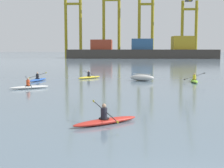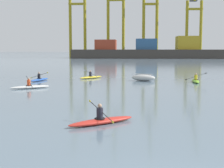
{
  "view_description": "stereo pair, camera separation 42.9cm",
  "coord_description": "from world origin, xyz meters",
  "px_view_note": "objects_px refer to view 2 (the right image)",
  "views": [
    {
      "loc": [
        -1.42,
        -6.73,
        3.41
      ],
      "look_at": [
        -2.62,
        19.35,
        0.6
      ],
      "focal_mm": 52.13,
      "sensor_mm": 36.0,
      "label": 1
    },
    {
      "loc": [
        -0.99,
        -6.71,
        3.41
      ],
      "look_at": [
        -2.62,
        19.35,
        0.6
      ],
      "focal_mm": 52.13,
      "sensor_mm": 36.0,
      "label": 2
    }
  ],
  "objects_px": {
    "gantry_crane_east_mid": "(150,13)",
    "kayak_white": "(30,87)",
    "capsized_dinghy": "(143,78)",
    "kayak_yellow": "(91,77)",
    "container_barge": "(147,51)",
    "kayak_red": "(101,120)",
    "kayak_lime": "(196,81)",
    "gantry_crane_west": "(77,14)",
    "kayak_blue": "(40,79)",
    "gantry_crane_west_mid": "(116,11)",
    "gantry_crane_east": "(194,16)"
  },
  "relations": [
    {
      "from": "gantry_crane_east_mid",
      "to": "kayak_white",
      "type": "distance_m",
      "value": 109.18
    },
    {
      "from": "capsized_dinghy",
      "to": "kayak_yellow",
      "type": "bearing_deg",
      "value": 156.05
    },
    {
      "from": "capsized_dinghy",
      "to": "kayak_yellow",
      "type": "distance_m",
      "value": 6.58
    },
    {
      "from": "container_barge",
      "to": "kayak_red",
      "type": "bearing_deg",
      "value": -93.67
    },
    {
      "from": "capsized_dinghy",
      "to": "kayak_lime",
      "type": "relative_size",
      "value": 0.82
    },
    {
      "from": "kayak_yellow",
      "to": "kayak_red",
      "type": "xyz_separation_m",
      "value": [
        3.43,
        -23.05,
        0.0
      ]
    },
    {
      "from": "gantry_crane_east_mid",
      "to": "kayak_red",
      "type": "relative_size",
      "value": 12.57
    },
    {
      "from": "gantry_crane_west",
      "to": "kayak_white",
      "type": "height_order",
      "value": "gantry_crane_west"
    },
    {
      "from": "container_barge",
      "to": "capsized_dinghy",
      "type": "bearing_deg",
      "value": -92.83
    },
    {
      "from": "kayak_blue",
      "to": "kayak_red",
      "type": "bearing_deg",
      "value": -66.5
    },
    {
      "from": "gantry_crane_west_mid",
      "to": "gantry_crane_east",
      "type": "relative_size",
      "value": 1.11
    },
    {
      "from": "gantry_crane_west_mid",
      "to": "kayak_red",
      "type": "relative_size",
      "value": 13.39
    },
    {
      "from": "gantry_crane_east_mid",
      "to": "kayak_white",
      "type": "xyz_separation_m",
      "value": [
        -16.03,
        -106.56,
        -17.58
      ]
    },
    {
      "from": "kayak_yellow",
      "to": "kayak_white",
      "type": "height_order",
      "value": "kayak_white"
    },
    {
      "from": "kayak_lime",
      "to": "kayak_red",
      "type": "xyz_separation_m",
      "value": [
        -7.92,
        -19.28,
        0.0
      ]
    },
    {
      "from": "gantry_crane_east",
      "to": "kayak_white",
      "type": "distance_m",
      "value": 115.99
    },
    {
      "from": "capsized_dinghy",
      "to": "kayak_blue",
      "type": "height_order",
      "value": "kayak_blue"
    },
    {
      "from": "gantry_crane_west_mid",
      "to": "gantry_crane_east_mid",
      "type": "bearing_deg",
      "value": -11.9
    },
    {
      "from": "gantry_crane_east_mid",
      "to": "kayak_lime",
      "type": "relative_size",
      "value": 11.27
    },
    {
      "from": "container_barge",
      "to": "gantry_crane_west",
      "type": "xyz_separation_m",
      "value": [
        -28.49,
        13.64,
        15.26
      ]
    },
    {
      "from": "gantry_crane_west_mid",
      "to": "kayak_red",
      "type": "height_order",
      "value": "gantry_crane_west_mid"
    },
    {
      "from": "kayak_blue",
      "to": "kayak_yellow",
      "type": "bearing_deg",
      "value": 32.47
    },
    {
      "from": "gantry_crane_east",
      "to": "gantry_crane_west_mid",
      "type": "bearing_deg",
      "value": -179.93
    },
    {
      "from": "gantry_crane_west_mid",
      "to": "kayak_blue",
      "type": "xyz_separation_m",
      "value": [
        -2.91,
        -102.79,
        -19.06
      ]
    },
    {
      "from": "kayak_blue",
      "to": "kayak_red",
      "type": "distance_m",
      "value": 21.55
    },
    {
      "from": "gantry_crane_west_mid",
      "to": "gantry_crane_east_mid",
      "type": "xyz_separation_m",
      "value": [
        14.22,
        -3.0,
        -1.48
      ]
    },
    {
      "from": "kayak_blue",
      "to": "capsized_dinghy",
      "type": "bearing_deg",
      "value": 3.14
    },
    {
      "from": "gantry_crane_west",
      "to": "capsized_dinghy",
      "type": "distance_m",
      "value": 105.18
    },
    {
      "from": "gantry_crane_west_mid",
      "to": "gantry_crane_east_mid",
      "type": "height_order",
      "value": "gantry_crane_west_mid"
    },
    {
      "from": "kayak_yellow",
      "to": "kayak_blue",
      "type": "xyz_separation_m",
      "value": [
        -5.16,
        -3.28,
        0.0
      ]
    },
    {
      "from": "gantry_crane_west",
      "to": "kayak_lime",
      "type": "height_order",
      "value": "gantry_crane_west"
    },
    {
      "from": "gantry_crane_east",
      "to": "capsized_dinghy",
      "type": "bearing_deg",
      "value": -103.26
    },
    {
      "from": "capsized_dinghy",
      "to": "kayak_white",
      "type": "height_order",
      "value": "kayak_white"
    },
    {
      "from": "kayak_yellow",
      "to": "kayak_red",
      "type": "bearing_deg",
      "value": -81.53
    },
    {
      "from": "gantry_crane_west_mid",
      "to": "kayak_lime",
      "type": "distance_m",
      "value": 105.9
    },
    {
      "from": "capsized_dinghy",
      "to": "kayak_red",
      "type": "relative_size",
      "value": 0.91
    },
    {
      "from": "capsized_dinghy",
      "to": "kayak_white",
      "type": "relative_size",
      "value": 0.87
    },
    {
      "from": "gantry_crane_east_mid",
      "to": "gantry_crane_east",
      "type": "height_order",
      "value": "gantry_crane_east_mid"
    },
    {
      "from": "gantry_crane_east_mid",
      "to": "capsized_dinghy",
      "type": "relative_size",
      "value": 13.74
    },
    {
      "from": "gantry_crane_east",
      "to": "kayak_red",
      "type": "height_order",
      "value": "gantry_crane_east"
    },
    {
      "from": "gantry_crane_west",
      "to": "capsized_dinghy",
      "type": "bearing_deg",
      "value": -76.52
    },
    {
      "from": "kayak_blue",
      "to": "kayak_white",
      "type": "bearing_deg",
      "value": -80.74
    },
    {
      "from": "container_barge",
      "to": "kayak_white",
      "type": "xyz_separation_m",
      "value": [
        -14.38,
        -94.58,
        -2.46
      ]
    },
    {
      "from": "gantry_crane_west",
      "to": "gantry_crane_east",
      "type": "relative_size",
      "value": 0.98
    },
    {
      "from": "container_barge",
      "to": "gantry_crane_east_mid",
      "type": "relative_size",
      "value": 1.41
    },
    {
      "from": "container_barge",
      "to": "gantry_crane_west_mid",
      "type": "bearing_deg",
      "value": 130.02
    },
    {
      "from": "gantry_crane_east_mid",
      "to": "kayak_white",
      "type": "bearing_deg",
      "value": -98.55
    },
    {
      "from": "gantry_crane_west_mid",
      "to": "capsized_dinghy",
      "type": "relative_size",
      "value": 14.64
    },
    {
      "from": "kayak_lime",
      "to": "kayak_blue",
      "type": "distance_m",
      "value": 16.52
    },
    {
      "from": "kayak_blue",
      "to": "kayak_red",
      "type": "height_order",
      "value": "kayak_red"
    }
  ]
}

